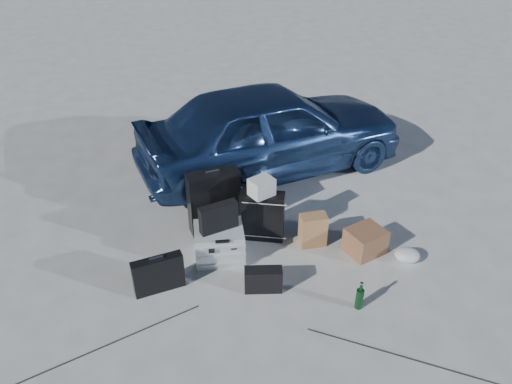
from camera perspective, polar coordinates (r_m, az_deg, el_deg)
ground at (r=5.07m, az=0.53°, el=-9.82°), size 60.00×60.00×0.00m
car at (r=6.58m, az=1.76°, el=7.25°), size 3.72×2.05×1.20m
pelican_case at (r=5.22m, az=-4.22°, el=-5.84°), size 0.54×0.46×0.36m
laptop_bag at (r=5.02m, az=-4.30°, el=-2.90°), size 0.41×0.19×0.30m
briefcase at (r=4.92m, az=-11.09°, el=-9.22°), size 0.50×0.19×0.38m
suitcase_left at (r=5.52m, az=-4.81°, el=-1.07°), size 0.59×0.27×0.74m
suitcase_right at (r=5.41m, az=0.69°, el=-2.75°), size 0.51×0.33×0.57m
white_carton at (r=5.19m, az=0.64°, el=0.57°), size 0.30×0.27×0.19m
duffel_bag at (r=5.88m, az=-3.67°, el=-1.23°), size 0.62×0.29×0.30m
flat_box_white at (r=5.79m, az=-3.79°, el=0.34°), size 0.43×0.37×0.06m
flat_box_black at (r=5.76m, az=-3.97°, el=0.86°), size 0.28×0.21×0.06m
kraft_bag at (r=5.41m, az=6.51°, el=-4.34°), size 0.28×0.18×0.37m
cardboard_box at (r=5.43m, az=12.38°, el=-5.49°), size 0.45×0.42×0.28m
plastic_bag at (r=5.46m, az=16.88°, el=-6.89°), size 0.32×0.30×0.14m
messenger_bag at (r=4.87m, az=0.84°, el=-9.98°), size 0.38×0.21×0.25m
green_bottle at (r=4.78m, az=11.78°, el=-11.53°), size 0.10×0.10×0.29m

